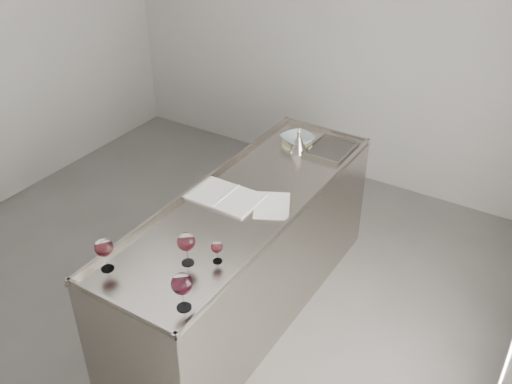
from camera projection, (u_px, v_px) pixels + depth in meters
The scene contains 11 objects.
room_shell at pixel (151, 137), 3.52m from camera, with size 4.54×5.04×2.84m.
counter at pixel (247, 255), 4.01m from camera, with size 0.77×2.42×0.97m.
wine_glass_left at pixel (104, 248), 3.09m from camera, with size 0.10×0.10×0.21m.
wine_glass_middle at pixel (186, 243), 3.13m from camera, with size 0.10×0.10×0.20m.
wine_glass_right at pixel (182, 285), 2.83m from camera, with size 0.11×0.11×0.22m.
wine_glass_small at pixel (217, 248), 3.17m from camera, with size 0.07×0.07×0.14m.
notebook at pixel (226, 197), 3.78m from camera, with size 0.45×0.32×0.02m.
loose_paper_top at pixel (272, 205), 3.70m from camera, with size 0.23×0.32×0.00m, color silver.
trivet at pixel (297, 144), 4.40m from camera, with size 0.24×0.24×0.02m, color #C3B97E.
ceramic_bowl at pixel (298, 139), 4.38m from camera, with size 0.24×0.24×0.06m, color #8FA4A7.
wine_funnel at pixel (299, 144), 4.29m from camera, with size 0.14×0.14×0.20m.
Camera 1 is at (2.22, -2.33, 3.00)m, focal length 40.00 mm.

